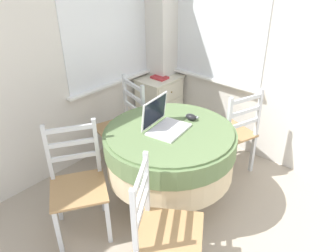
{
  "coord_description": "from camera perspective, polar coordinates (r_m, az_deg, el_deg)",
  "views": [
    {
      "loc": [
        -0.83,
        -0.04,
        2.1
      ],
      "look_at": [
        1.12,
        1.62,
        0.68
      ],
      "focal_mm": 35.0,
      "sensor_mm": 36.0,
      "label": 1
    }
  ],
  "objects": [
    {
      "name": "computer_mouse",
      "position": [
        2.86,
        4.03,
        1.57
      ],
      "size": [
        0.07,
        0.11,
        0.05
      ],
      "color": "black",
      "rests_on": "round_dining_table"
    },
    {
      "name": "cell_phone",
      "position": [
        2.92,
        4.2,
        1.65
      ],
      "size": [
        0.06,
        0.11,
        0.01
      ],
      "color": "#B2B7BC",
      "rests_on": "round_dining_table"
    },
    {
      "name": "dining_chair_left_flank",
      "position": [
        2.72,
        -15.44,
        -9.74
      ],
      "size": [
        0.59,
        0.59,
        0.93
      ],
      "color": "#A87F51",
      "rests_on": "ground_plane"
    },
    {
      "name": "book_on_cabinet",
      "position": [
        3.92,
        -1.45,
        8.45
      ],
      "size": [
        0.14,
        0.19,
        0.02
      ],
      "color": "#BC3338",
      "rests_on": "corner_cabinet"
    },
    {
      "name": "corner_room_shell",
      "position": [
        2.83,
        0.76,
        12.05
      ],
      "size": [
        4.46,
        4.52,
        2.55
      ],
      "color": "silver",
      "rests_on": "ground_plane"
    },
    {
      "name": "round_dining_table",
      "position": [
        2.8,
        0.35,
        -3.92
      ],
      "size": [
        1.12,
        1.12,
        0.76
      ],
      "color": "#4C3D2D",
      "rests_on": "ground_plane"
    },
    {
      "name": "laptop",
      "position": [
        2.7,
        -0.74,
        0.52
      ],
      "size": [
        0.38,
        0.33,
        0.27
      ],
      "color": "white",
      "rests_on": "round_dining_table"
    },
    {
      "name": "dining_chair_near_right_window",
      "position": [
        3.35,
        11.05,
        -1.23
      ],
      "size": [
        0.54,
        0.54,
        0.93
      ],
      "color": "#A87F51",
      "rests_on": "ground_plane"
    },
    {
      "name": "dining_chair_camera_near",
      "position": [
        2.27,
        -0.87,
        -17.76
      ],
      "size": [
        0.59,
        0.59,
        0.93
      ],
      "color": "#A87F51",
      "rests_on": "ground_plane"
    },
    {
      "name": "dining_chair_near_back_window",
      "position": [
        3.45,
        -7.8,
        -0.05
      ],
      "size": [
        0.52,
        0.52,
        0.93
      ],
      "color": "#A87F51",
      "rests_on": "ground_plane"
    },
    {
      "name": "corner_cabinet",
      "position": [
        4.09,
        -1.46,
        3.69
      ],
      "size": [
        0.51,
        0.4,
        0.72
      ],
      "color": "silver",
      "rests_on": "ground_plane"
    }
  ]
}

